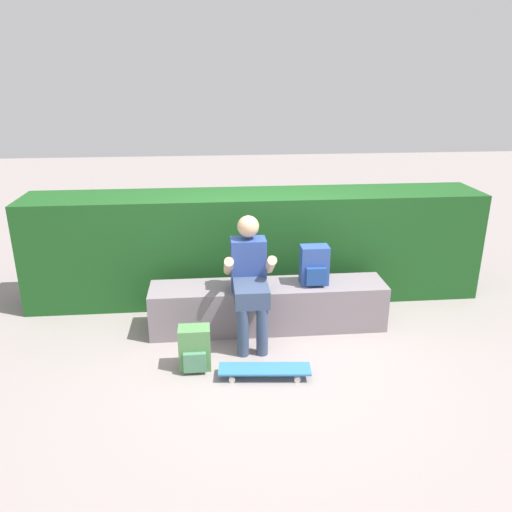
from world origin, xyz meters
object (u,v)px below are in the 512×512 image
(skateboard_near_person, at_px, (265,370))
(backpack_on_bench, at_px, (314,266))
(backpack_on_ground, at_px, (195,349))
(person_skater, at_px, (250,276))
(bench_main, at_px, (268,306))

(skateboard_near_person, relative_size, backpack_on_bench, 2.04)
(backpack_on_ground, bearing_deg, backpack_on_bench, 30.38)
(skateboard_near_person, xyz_separation_m, backpack_on_bench, (0.60, 0.91, 0.59))
(person_skater, bearing_deg, bench_main, 46.34)
(bench_main, distance_m, backpack_on_bench, 0.63)
(backpack_on_ground, bearing_deg, bench_main, 43.99)
(bench_main, relative_size, person_skater, 1.96)
(person_skater, bearing_deg, backpack_on_ground, -136.98)
(skateboard_near_person, bearing_deg, backpack_on_ground, 161.27)
(bench_main, bearing_deg, backpack_on_bench, -1.17)
(skateboard_near_person, bearing_deg, bench_main, 81.44)
(bench_main, bearing_deg, backpack_on_ground, -136.01)
(backpack_on_bench, xyz_separation_m, backpack_on_ground, (-1.20, -0.71, -0.48))
(person_skater, height_order, backpack_on_ground, person_skater)
(backpack_on_ground, bearing_deg, person_skater, 43.02)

